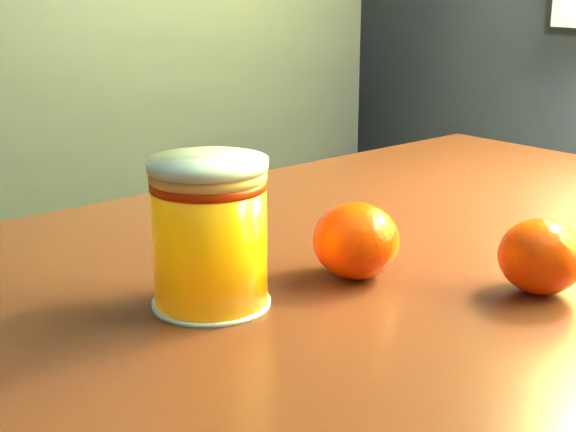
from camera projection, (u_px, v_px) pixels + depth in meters
table at (415, 372)px, 0.64m from camera, size 1.03×0.80×0.70m
juice_glass at (210, 234)px, 0.53m from camera, size 0.08×0.08×0.10m
orange_front at (356, 241)px, 0.59m from camera, size 0.08×0.08×0.06m
orange_back at (542, 256)px, 0.56m from camera, size 0.07×0.07×0.05m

